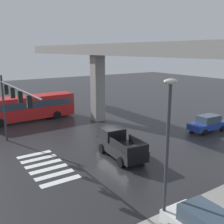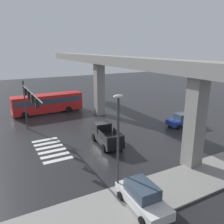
{
  "view_description": "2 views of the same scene",
  "coord_description": "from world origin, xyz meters",
  "px_view_note": "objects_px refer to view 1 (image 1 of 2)",
  "views": [
    {
      "loc": [
        17.88,
        -11.38,
        8.42
      ],
      "look_at": [
        -1.25,
        1.38,
        3.03
      ],
      "focal_mm": 42.63,
      "sensor_mm": 36.0,
      "label": 1
    },
    {
      "loc": [
        22.17,
        -10.21,
        10.06
      ],
      "look_at": [
        -0.58,
        2.16,
        2.83
      ],
      "focal_mm": 36.97,
      "sensor_mm": 36.0,
      "label": 2
    }
  ],
  "objects_px": {
    "city_bus": "(29,106)",
    "sedan_blue": "(208,123)",
    "pickup_truck": "(119,145)",
    "traffic_signal_mast": "(13,98)",
    "street_lamp_near_corner": "(168,139)"
  },
  "relations": [
    {
      "from": "traffic_signal_mast",
      "to": "pickup_truck",
      "type": "bearing_deg",
      "value": 51.19
    },
    {
      "from": "city_bus",
      "to": "sedan_blue",
      "type": "height_order",
      "value": "city_bus"
    },
    {
      "from": "traffic_signal_mast",
      "to": "street_lamp_near_corner",
      "type": "relative_size",
      "value": 1.5
    },
    {
      "from": "pickup_truck",
      "to": "traffic_signal_mast",
      "type": "relative_size",
      "value": 0.48
    },
    {
      "from": "pickup_truck",
      "to": "sedan_blue",
      "type": "distance_m",
      "value": 11.7
    },
    {
      "from": "sedan_blue",
      "to": "traffic_signal_mast",
      "type": "height_order",
      "value": "traffic_signal_mast"
    },
    {
      "from": "traffic_signal_mast",
      "to": "street_lamp_near_corner",
      "type": "distance_m",
      "value": 14.28
    },
    {
      "from": "sedan_blue",
      "to": "city_bus",
      "type": "bearing_deg",
      "value": -136.53
    },
    {
      "from": "city_bus",
      "to": "pickup_truck",
      "type": "bearing_deg",
      "value": 9.33
    },
    {
      "from": "pickup_truck",
      "to": "city_bus",
      "type": "relative_size",
      "value": 0.48
    },
    {
      "from": "pickup_truck",
      "to": "street_lamp_near_corner",
      "type": "bearing_deg",
      "value": -21.64
    },
    {
      "from": "city_bus",
      "to": "street_lamp_near_corner",
      "type": "height_order",
      "value": "street_lamp_near_corner"
    },
    {
      "from": "pickup_truck",
      "to": "sedan_blue",
      "type": "bearing_deg",
      "value": 91.66
    },
    {
      "from": "city_bus",
      "to": "traffic_signal_mast",
      "type": "xyz_separation_m",
      "value": [
        9.96,
        -4.16,
        2.96
      ]
    },
    {
      "from": "traffic_signal_mast",
      "to": "street_lamp_near_corner",
      "type": "height_order",
      "value": "street_lamp_near_corner"
    }
  ]
}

